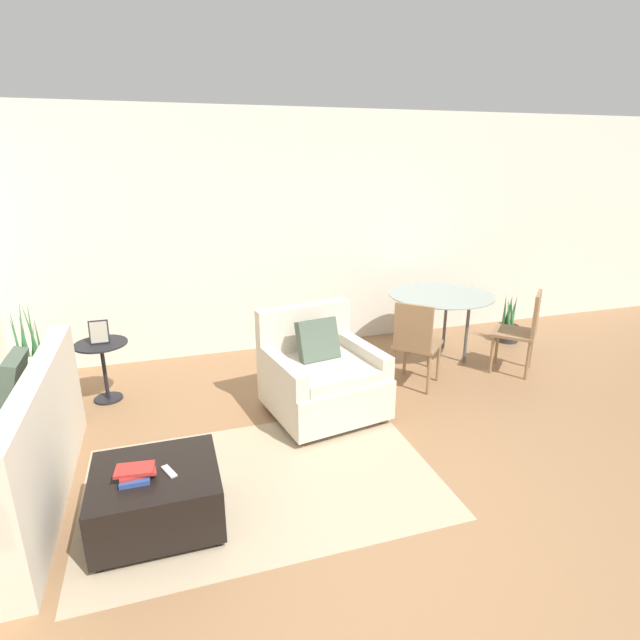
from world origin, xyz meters
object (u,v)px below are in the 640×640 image
Objects in this scene: armchair at (321,376)px; potted_plant at (35,385)px; couch at (1,464)px; dining_chair_near_right at (524,327)px; dining_chair_near_left at (415,339)px; potted_plant_small at (508,327)px; ottoman at (157,495)px; dining_table at (440,301)px; side_table at (103,360)px; tv_remote_primary at (169,471)px; picture_frame at (99,332)px; book_stack at (135,473)px.

potted_plant reaches higher than armchair.
couch reaches higher than dining_chair_near_right.
dining_chair_near_left reaches higher than potted_plant_small.
couch is at bearing 152.63° from ottoman.
dining_chair_near_right is at bearing 19.19° from ottoman.
side_table is at bearing 179.92° from dining_table.
ottoman is 0.85× the size of dining_chair_near_left.
potted_plant is at bearing 93.49° from couch.
ottoman is 5.00× the size of tv_remote_primary.
side_table is 4.71m from potted_plant_small.
picture_frame is (-1.89, 0.85, 0.33)m from armchair.
book_stack is 3.79m from dining_table.
ottoman is 0.65× the size of dining_table.
dining_chair_near_left is (2.93, -0.65, -0.17)m from picture_frame.
picture_frame is (0.59, 0.03, 0.44)m from potted_plant.
couch is 1.87× the size of potted_plant.
potted_plant is (-0.09, 1.42, -0.07)m from couch.
ottoman is 3.14× the size of book_stack.
tv_remote_primary is 3.90m from dining_chair_near_right.
dining_chair_near_left is at bearing -180.00° from dining_chair_near_right.
potted_plant_small is (4.70, 0.20, -0.23)m from side_table.
armchair is at bearing -153.26° from dining_table.
picture_frame is 0.35× the size of potted_plant_small.
dining_chair_near_right is at bearing -45.00° from dining_table.
ottoman is at bearing -160.81° from dining_chair_near_right.
couch is 5.46m from potted_plant_small.
book_stack is 0.42× the size of side_table.
armchair is 1.39× the size of ottoman.
dining_chair_near_left is (1.04, 0.21, 0.16)m from armchair.
dining_chair_near_right is at bearing 19.26° from book_stack.
dining_chair_near_right is (3.85, 1.35, 0.09)m from book_stack.
ottoman is 1.32× the size of side_table.
couch is 3.21× the size of potted_plant_small.
potted_plant_small is (4.24, 2.15, -0.04)m from ottoman.
book_stack is at bearing -79.90° from side_table.
dining_table is at bearing 33.25° from tv_remote_primary.
potted_plant is 1.83× the size of side_table.
book_stack reaches higher than tv_remote_primary.
tv_remote_primary is 2.06m from side_table.
dining_chair_near_left is (3.52, -0.61, 0.27)m from potted_plant.
couch is 2.22× the size of dining_chair_near_right.
couch reaches higher than ottoman.
book_stack is 0.27× the size of dining_chair_near_right.
dining_table is at bearing -169.69° from potted_plant_small.
book_stack is at bearing -148.27° from dining_table.
potted_plant_small reaches higher than book_stack.
picture_frame is (-0.46, 1.95, 0.47)m from ottoman.
potted_plant is 4.85m from dining_chair_near_right.
potted_plant_small is at bearing 2.45° from picture_frame.
ottoman is 2.81m from dining_chair_near_left.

